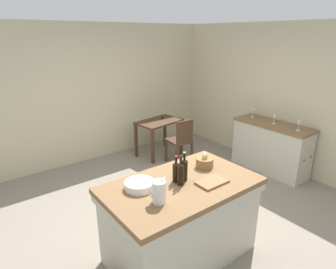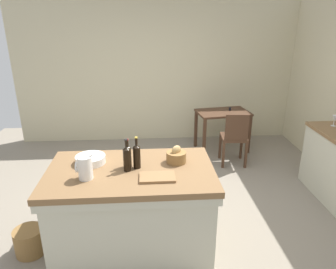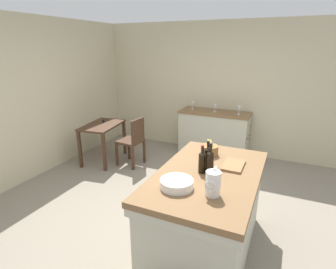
# 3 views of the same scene
# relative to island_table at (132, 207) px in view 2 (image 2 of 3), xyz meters

# --- Properties ---
(ground_plane) EXTENTS (6.76, 6.76, 0.00)m
(ground_plane) POSITION_rel_island_table_xyz_m (0.43, 0.61, -0.50)
(ground_plane) COLOR gray
(wall_back) EXTENTS (5.32, 0.12, 2.60)m
(wall_back) POSITION_rel_island_table_xyz_m (0.43, 3.21, 0.80)
(wall_back) COLOR beige
(wall_back) RESTS_ON ground
(island_table) EXTENTS (1.62, 0.97, 0.92)m
(island_table) POSITION_rel_island_table_xyz_m (0.00, 0.00, 0.00)
(island_table) COLOR brown
(island_table) RESTS_ON ground
(writing_desk) EXTENTS (0.97, 0.68, 0.78)m
(writing_desk) POSITION_rel_island_table_xyz_m (1.52, 2.51, 0.11)
(writing_desk) COLOR #472D1E
(writing_desk) RESTS_ON ground
(wooden_chair) EXTENTS (0.43, 0.43, 0.90)m
(wooden_chair) POSITION_rel_island_table_xyz_m (1.57, 1.87, -0.01)
(wooden_chair) COLOR #472D1E
(wooden_chair) RESTS_ON ground
(pitcher) EXTENTS (0.17, 0.13, 0.26)m
(pitcher) POSITION_rel_island_table_xyz_m (-0.40, -0.15, 0.54)
(pitcher) COLOR white
(pitcher) RESTS_ON island_table
(wash_bowl) EXTENTS (0.30, 0.30, 0.08)m
(wash_bowl) POSITION_rel_island_table_xyz_m (-0.41, 0.17, 0.46)
(wash_bowl) COLOR white
(wash_bowl) RESTS_ON island_table
(bread_basket) EXTENTS (0.20, 0.20, 0.18)m
(bread_basket) POSITION_rel_island_table_xyz_m (0.46, 0.13, 0.49)
(bread_basket) COLOR olive
(bread_basket) RESTS_ON island_table
(cutting_board) EXTENTS (0.33, 0.20, 0.02)m
(cutting_board) POSITION_rel_island_table_xyz_m (0.25, -0.20, 0.44)
(cutting_board) COLOR olive
(cutting_board) RESTS_ON island_table
(wine_bottle_dark) EXTENTS (0.07, 0.07, 0.32)m
(wine_bottle_dark) POSITION_rel_island_table_xyz_m (0.06, 0.03, 0.55)
(wine_bottle_dark) COLOR black
(wine_bottle_dark) RESTS_ON island_table
(wine_bottle_amber) EXTENTS (0.07, 0.07, 0.29)m
(wine_bottle_amber) POSITION_rel_island_table_xyz_m (-0.02, 0.06, 0.54)
(wine_bottle_amber) COLOR black
(wine_bottle_amber) RESTS_ON island_table
(wine_bottle_green) EXTENTS (0.07, 0.07, 0.32)m
(wine_bottle_green) POSITION_rel_island_table_xyz_m (-0.03, -0.02, 0.56)
(wine_bottle_green) COLOR black
(wine_bottle_green) RESTS_ON island_table
(wine_glass_middle) EXTENTS (0.07, 0.07, 0.15)m
(wine_glass_middle) POSITION_rel_island_table_xyz_m (2.71, 1.14, 0.51)
(wine_glass_middle) COLOR white
(wine_glass_middle) RESTS_ON side_cabinet
(wicker_hamper) EXTENTS (0.30, 0.30, 0.28)m
(wicker_hamper) POSITION_rel_island_table_xyz_m (-1.07, -0.01, -0.36)
(wicker_hamper) COLOR olive
(wicker_hamper) RESTS_ON ground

